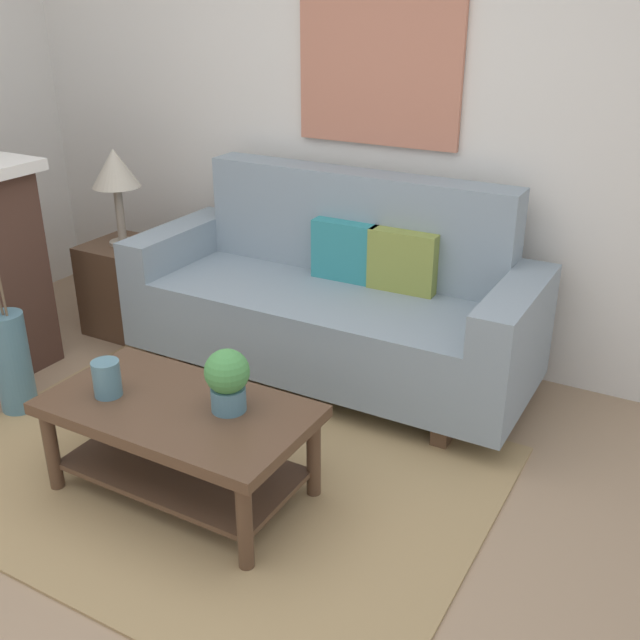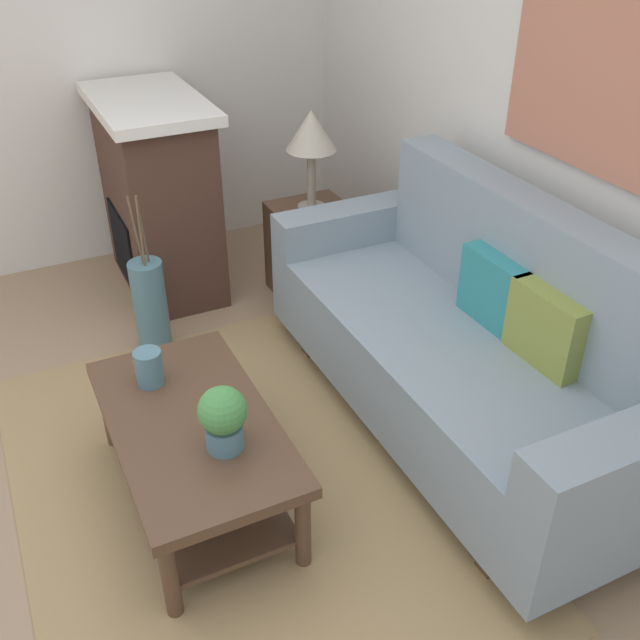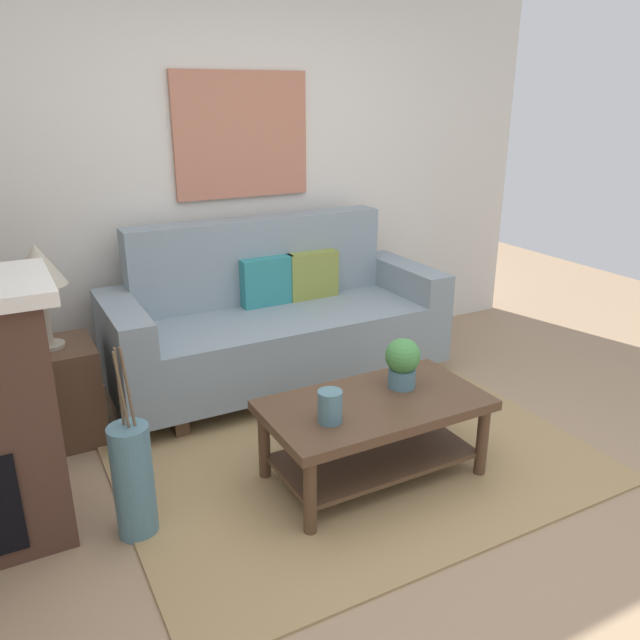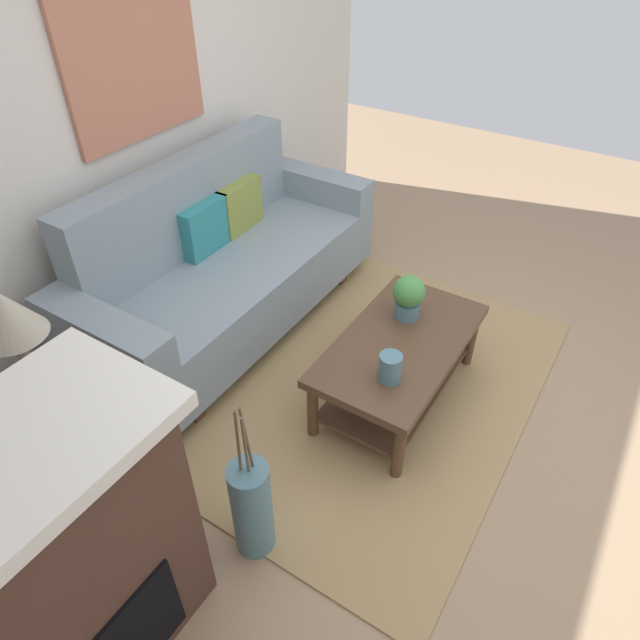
% 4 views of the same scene
% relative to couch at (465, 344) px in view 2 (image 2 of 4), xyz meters
% --- Properties ---
extents(ground_plane, '(8.83, 8.83, 0.00)m').
position_rel_couch_xyz_m(ground_plane, '(-0.03, -1.60, -0.43)').
color(ground_plane, '#9E7F60').
extents(wall_back, '(4.83, 0.10, 2.70)m').
position_rel_couch_xyz_m(wall_back, '(-0.03, 0.54, 0.92)').
color(wall_back, silver).
rests_on(wall_back, ground_plane).
extents(wall_left, '(0.10, 5.08, 2.70)m').
position_rel_couch_xyz_m(wall_left, '(-2.50, -1.05, 0.92)').
color(wall_left, silver).
rests_on(wall_left, ground_plane).
extents(area_rug, '(2.41, 1.75, 0.01)m').
position_rel_couch_xyz_m(area_rug, '(-0.03, -1.10, -0.42)').
color(area_rug, '#A38456').
rests_on(area_rug, ground_plane).
extents(couch, '(2.17, 0.84, 1.08)m').
position_rel_couch_xyz_m(couch, '(0.00, 0.00, 0.00)').
color(couch, gray).
rests_on(couch, ground_plane).
extents(throw_pillow_teal, '(0.36, 0.13, 0.32)m').
position_rel_couch_xyz_m(throw_pillow_teal, '(0.00, 0.13, 0.25)').
color(throw_pillow_teal, teal).
rests_on(throw_pillow_teal, couch).
extents(throw_pillow_olive, '(0.36, 0.13, 0.32)m').
position_rel_couch_xyz_m(throw_pillow_olive, '(0.34, 0.13, 0.25)').
color(throw_pillow_olive, olive).
rests_on(throw_pillow_olive, couch).
extents(coffee_table, '(1.10, 0.60, 0.43)m').
position_rel_couch_xyz_m(coffee_table, '(-0.04, -1.26, -0.12)').
color(coffee_table, '#513826').
rests_on(coffee_table, ground_plane).
extents(tabletop_vase, '(0.11, 0.11, 0.15)m').
position_rel_couch_xyz_m(tabletop_vase, '(-0.34, -1.34, 0.08)').
color(tabletop_vase, slate).
rests_on(tabletop_vase, coffee_table).
extents(potted_plant_tabletop, '(0.18, 0.18, 0.26)m').
position_rel_couch_xyz_m(potted_plant_tabletop, '(0.17, -1.19, 0.14)').
color(potted_plant_tabletop, slate).
rests_on(potted_plant_tabletop, coffee_table).
extents(side_table, '(0.44, 0.44, 0.56)m').
position_rel_couch_xyz_m(side_table, '(-1.38, -0.11, -0.15)').
color(side_table, '#513826').
rests_on(side_table, ground_plane).
extents(table_lamp, '(0.28, 0.28, 0.57)m').
position_rel_couch_xyz_m(table_lamp, '(-1.38, -0.11, 0.56)').
color(table_lamp, gray).
rests_on(table_lamp, side_table).
extents(fireplace, '(1.02, 0.58, 1.16)m').
position_rel_couch_xyz_m(fireplace, '(-1.90, -0.86, 0.16)').
color(fireplace, '#472D23').
rests_on(fireplace, ground_plane).
extents(floor_vase, '(0.18, 0.18, 0.53)m').
position_rel_couch_xyz_m(floor_vase, '(-1.20, -1.13, -0.17)').
color(floor_vase, slate).
rests_on(floor_vase, ground_plane).
extents(floor_vase_branch_a, '(0.04, 0.02, 0.36)m').
position_rel_couch_xyz_m(floor_vase_branch_a, '(-1.18, -1.13, 0.28)').
color(floor_vase_branch_a, brown).
rests_on(floor_vase_branch_a, floor_vase).
extents(floor_vase_branch_b, '(0.02, 0.03, 0.36)m').
position_rel_couch_xyz_m(floor_vase_branch_b, '(-1.21, -1.12, 0.28)').
color(floor_vase_branch_b, brown).
rests_on(floor_vase_branch_b, floor_vase).
extents(floor_vase_branch_c, '(0.04, 0.04, 0.36)m').
position_rel_couch_xyz_m(floor_vase_branch_c, '(-1.21, -1.15, 0.28)').
color(floor_vase_branch_c, brown).
rests_on(floor_vase_branch_c, floor_vase).
extents(framed_painting, '(0.93, 0.03, 0.80)m').
position_rel_couch_xyz_m(framed_painting, '(0.00, 0.47, 1.16)').
color(framed_painting, '#B77056').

